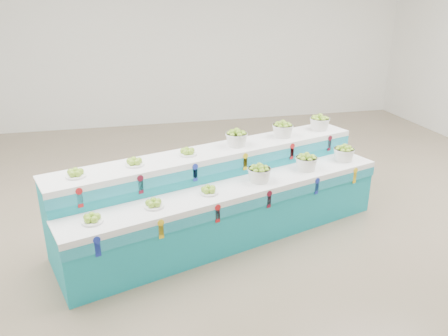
{
  "coord_description": "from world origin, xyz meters",
  "views": [
    {
      "loc": [
        -1.63,
        -4.97,
        2.79
      ],
      "look_at": [
        -0.49,
        -0.22,
        0.87
      ],
      "focal_mm": 35.48,
      "sensor_mm": 36.0,
      "label": 1
    }
  ],
  "objects_px": {
    "display_stand": "(224,195)",
    "basket_upper_right": "(320,122)",
    "plate_upper_mid": "(134,161)",
    "basket_lower_left": "(259,173)"
  },
  "relations": [
    {
      "from": "display_stand",
      "to": "basket_upper_right",
      "type": "height_order",
      "value": "basket_upper_right"
    },
    {
      "from": "plate_upper_mid",
      "to": "basket_upper_right",
      "type": "bearing_deg",
      "value": 17.65
    },
    {
      "from": "display_stand",
      "to": "basket_upper_right",
      "type": "relative_size",
      "value": 14.74
    },
    {
      "from": "display_stand",
      "to": "plate_upper_mid",
      "type": "xyz_separation_m",
      "value": [
        -1.04,
        -0.07,
        0.56
      ]
    },
    {
      "from": "plate_upper_mid",
      "to": "basket_upper_right",
      "type": "distance_m",
      "value": 2.72
    },
    {
      "from": "basket_upper_right",
      "to": "plate_upper_mid",
      "type": "bearing_deg",
      "value": -162.35
    },
    {
      "from": "display_stand",
      "to": "basket_upper_right",
      "type": "xyz_separation_m",
      "value": [
        1.56,
        0.76,
        0.61
      ]
    },
    {
      "from": "display_stand",
      "to": "plate_upper_mid",
      "type": "height_order",
      "value": "plate_upper_mid"
    },
    {
      "from": "basket_lower_left",
      "to": "display_stand",
      "type": "bearing_deg",
      "value": 160.58
    },
    {
      "from": "plate_upper_mid",
      "to": "display_stand",
      "type": "bearing_deg",
      "value": 3.6
    }
  ]
}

